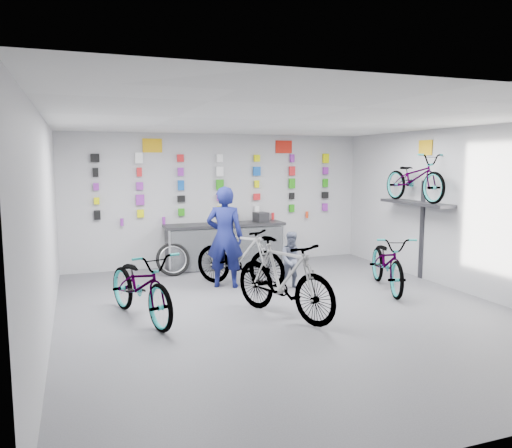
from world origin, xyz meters
name	(u,v)px	position (x,y,z in m)	size (l,w,h in m)	color
floor	(288,312)	(0.00, 0.00, 0.00)	(8.00, 8.00, 0.00)	#4D4D51
ceiling	(289,120)	(0.00, 0.00, 3.00)	(8.00, 8.00, 0.00)	white
wall_back	(219,200)	(0.00, 4.00, 1.50)	(7.00, 7.00, 0.00)	silver
wall_front	(486,271)	(0.00, -4.00, 1.50)	(7.00, 7.00, 0.00)	silver
wall_left	(46,229)	(-3.50, 0.00, 1.50)	(8.00, 8.00, 0.00)	silver
wall_right	(467,211)	(3.50, 0.00, 1.50)	(8.00, 8.00, 0.00)	silver
counter	(225,246)	(0.00, 3.54, 0.49)	(2.70, 0.66, 1.00)	black
merch_wall	(221,186)	(0.03, 3.93, 1.82)	(5.57, 0.08, 1.57)	black
wall_bracket	(417,207)	(3.33, 1.20, 1.46)	(0.39, 1.90, 2.00)	#333338
sign_left	(152,146)	(-1.50, 3.98, 2.72)	(0.42, 0.02, 0.30)	gold
sign_right	(284,147)	(1.60, 3.98, 2.72)	(0.42, 0.02, 0.30)	red
sign_side	(425,148)	(3.48, 1.20, 2.65)	(0.02, 0.40, 0.30)	gold
bike_left	(141,285)	(-2.25, 0.38, 0.54)	(0.72, 2.05, 1.08)	gray
bike_center	(284,278)	(-0.17, -0.22, 0.61)	(0.57, 2.03, 1.22)	gray
bike_right	(388,262)	(2.29, 0.64, 0.52)	(0.69, 1.99, 1.05)	gray
bike_service	(239,257)	(-0.24, 1.78, 0.58)	(0.55, 1.95, 1.17)	gray
bike_wall	(415,178)	(3.25, 1.20, 2.05)	(0.63, 1.80, 0.95)	gray
clerk	(225,237)	(-0.49, 1.86, 0.96)	(0.70, 0.46, 1.92)	#111652
customer	(293,261)	(0.65, 1.28, 0.54)	(0.53, 0.41, 1.08)	slate
spare_wheel	(173,259)	(-1.25, 3.17, 0.34)	(0.72, 0.32, 0.70)	black
register	(261,217)	(0.86, 3.55, 1.11)	(0.28, 0.30, 0.22)	black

